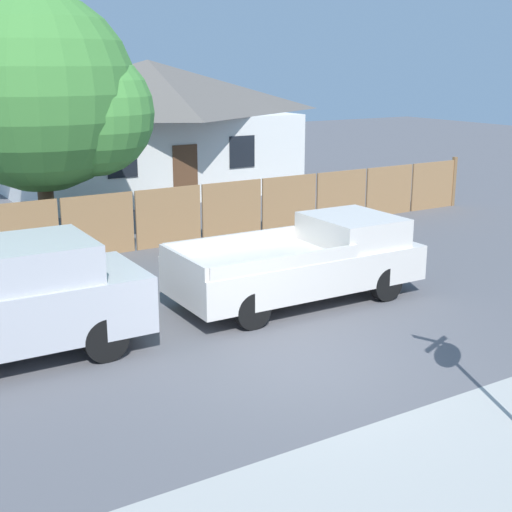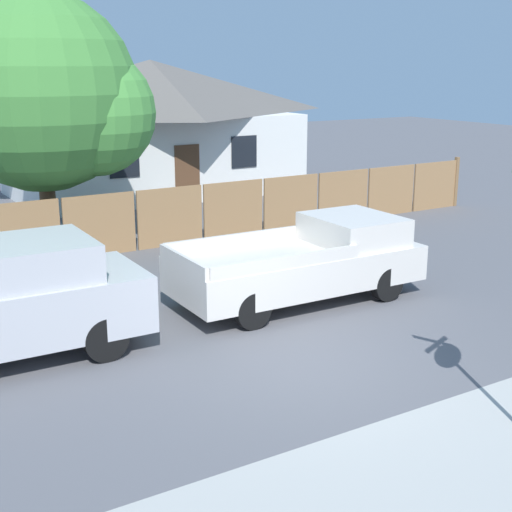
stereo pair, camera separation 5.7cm
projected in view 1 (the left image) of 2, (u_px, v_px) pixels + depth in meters
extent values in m
plane|color=#56565B|center=(300.00, 367.00, 11.16)|extent=(80.00, 80.00, 0.00)
cube|color=#A3A39E|center=(481.00, 476.00, 8.21)|extent=(36.00, 3.20, 0.01)
cube|color=#997047|center=(20.00, 235.00, 16.48)|extent=(1.81, 0.06, 1.53)
cube|color=#997047|center=(98.00, 225.00, 17.44)|extent=(1.81, 0.06, 1.53)
cube|color=#997047|center=(169.00, 217.00, 18.40)|extent=(1.81, 0.06, 1.53)
cube|color=#997047|center=(232.00, 209.00, 19.36)|extent=(1.81, 0.06, 1.53)
cube|color=#997047|center=(289.00, 203.00, 20.32)|extent=(1.81, 0.06, 1.53)
cube|color=#997047|center=(341.00, 196.00, 21.28)|extent=(1.81, 0.06, 1.53)
cube|color=#997047|center=(389.00, 191.00, 22.23)|extent=(1.81, 0.06, 1.53)
cube|color=#997047|center=(433.00, 185.00, 23.19)|extent=(1.81, 0.06, 1.53)
cube|color=brown|center=(453.00, 181.00, 23.66)|extent=(0.12, 0.12, 1.63)
cube|color=white|center=(151.00, 154.00, 26.03)|extent=(9.81, 5.58, 2.82)
pyramid|color=#5B5651|center=(149.00, 87.00, 25.42)|extent=(10.60, 6.03, 1.92)
cube|color=black|center=(122.00, 160.00, 22.55)|extent=(1.00, 0.04, 1.10)
cube|color=black|center=(242.00, 152.00, 24.79)|extent=(1.00, 0.04, 1.10)
cube|color=brown|center=(186.00, 175.00, 23.83)|extent=(0.90, 0.04, 2.00)
cylinder|color=brown|center=(47.00, 208.00, 18.18)|extent=(0.40, 0.40, 2.08)
sphere|color=#428438|center=(38.00, 93.00, 17.44)|extent=(4.87, 4.87, 4.87)
sphere|color=#478F3C|center=(91.00, 113.00, 17.62)|extent=(3.17, 3.17, 3.17)
cube|color=black|center=(83.00, 253.00, 11.68)|extent=(0.09, 1.69, 0.52)
cylinder|color=black|center=(74.00, 309.00, 12.72)|extent=(0.73, 0.22, 0.73)
cylinder|color=black|center=(106.00, 339.00, 11.30)|extent=(0.73, 0.22, 0.73)
cube|color=silver|center=(296.00, 268.00, 14.12)|extent=(5.05, 2.14, 0.70)
cube|color=silver|center=(352.00, 229.00, 14.64)|extent=(1.64, 1.91, 0.56)
cube|color=silver|center=(235.00, 240.00, 14.39)|extent=(3.14, 0.14, 0.25)
cube|color=silver|center=(287.00, 262.00, 12.78)|extent=(3.14, 0.14, 0.25)
cube|color=silver|center=(183.00, 262.00, 12.79)|extent=(0.12, 1.94, 0.25)
cylinder|color=black|center=(332.00, 263.00, 15.73)|extent=(0.69, 0.22, 0.69)
cylinder|color=black|center=(386.00, 284.00, 14.22)|extent=(0.69, 0.22, 0.69)
cylinder|color=black|center=(206.00, 284.00, 14.20)|extent=(0.69, 0.22, 0.69)
cylinder|color=black|center=(252.00, 310.00, 12.69)|extent=(0.69, 0.22, 0.69)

